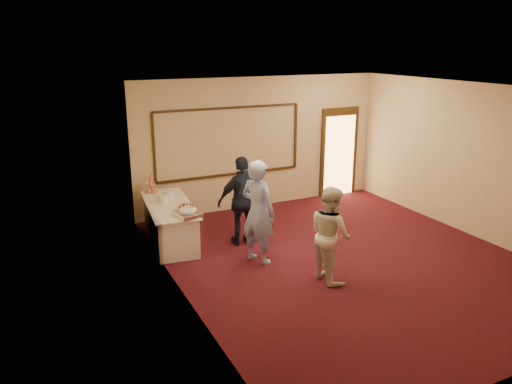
# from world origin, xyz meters

# --- Properties ---
(floor) EXTENTS (7.00, 7.00, 0.00)m
(floor) POSITION_xyz_m (0.00, 0.00, 0.00)
(floor) COLOR black
(floor) RESTS_ON ground
(room_walls) EXTENTS (6.04, 7.04, 3.02)m
(room_walls) POSITION_xyz_m (0.00, 0.00, 2.03)
(room_walls) COLOR beige
(room_walls) RESTS_ON floor
(wall_molding) EXTENTS (3.45, 0.04, 1.55)m
(wall_molding) POSITION_xyz_m (-0.80, 3.47, 1.60)
(wall_molding) COLOR #362310
(wall_molding) RESTS_ON room_walls
(doorway) EXTENTS (1.05, 0.07, 2.20)m
(doorway) POSITION_xyz_m (2.15, 3.45, 1.08)
(doorway) COLOR #362310
(doorway) RESTS_ON floor
(buffet_table) EXTENTS (1.04, 2.20, 0.77)m
(buffet_table) POSITION_xyz_m (-2.59, 2.20, 0.39)
(buffet_table) COLOR silver
(buffet_table) RESTS_ON floor
(pavlova_tray) EXTENTS (0.43, 0.56, 0.20)m
(pavlova_tray) POSITION_xyz_m (-2.47, 1.37, 0.85)
(pavlova_tray) COLOR silver
(pavlova_tray) RESTS_ON buffet_table
(cupcake_stand) EXTENTS (0.28, 0.28, 0.41)m
(cupcake_stand) POSITION_xyz_m (-2.71, 3.12, 0.91)
(cupcake_stand) COLOR #EF5A6B
(cupcake_stand) RESTS_ON buffet_table
(plate_stack_a) EXTENTS (0.18, 0.18, 0.15)m
(plate_stack_a) POSITION_xyz_m (-2.66, 2.29, 0.85)
(plate_stack_a) COLOR white
(plate_stack_a) RESTS_ON buffet_table
(plate_stack_b) EXTENTS (0.21, 0.21, 0.17)m
(plate_stack_b) POSITION_xyz_m (-2.50, 2.48, 0.86)
(plate_stack_b) COLOR white
(plate_stack_b) RESTS_ON buffet_table
(tart) EXTENTS (0.29, 0.29, 0.06)m
(tart) POSITION_xyz_m (-2.38, 1.82, 0.80)
(tart) COLOR white
(tart) RESTS_ON buffet_table
(man) EXTENTS (0.70, 0.80, 1.85)m
(man) POSITION_xyz_m (-1.44, 0.64, 0.92)
(man) COLOR #97B5F8
(man) RESTS_ON floor
(woman) EXTENTS (0.60, 0.77, 1.57)m
(woman) POSITION_xyz_m (-0.69, -0.46, 0.79)
(woman) COLOR silver
(woman) RESTS_ON floor
(guest) EXTENTS (1.03, 0.49, 1.71)m
(guest) POSITION_xyz_m (-1.34, 1.51, 0.86)
(guest) COLOR black
(guest) RESTS_ON floor
(camera_flash) EXTENTS (0.08, 0.06, 0.05)m
(camera_flash) POSITION_xyz_m (-1.20, 1.22, 1.24)
(camera_flash) COLOR white
(camera_flash) RESTS_ON guest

